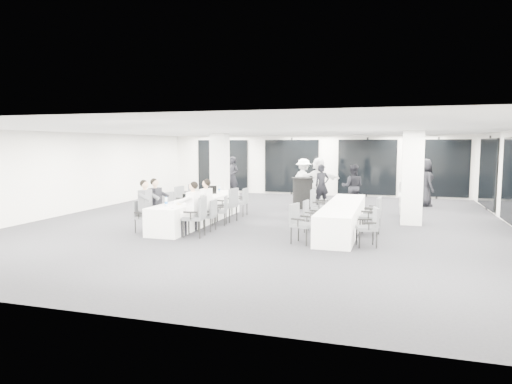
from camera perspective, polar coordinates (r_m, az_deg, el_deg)
room at (r=14.72m, az=5.92°, el=2.06°), size 14.04×16.04×2.84m
column_left at (r=17.75m, az=-4.55°, el=2.78°), size 0.60×0.60×2.80m
column_right at (r=14.35m, az=18.95°, el=1.71°), size 0.60×0.60×2.80m
banquet_table_main at (r=14.02m, az=-7.17°, el=-2.32°), size 0.90×5.00×0.75m
banquet_table_side at (r=12.88m, az=10.78°, el=-3.11°), size 0.90×5.00×0.75m
cocktail_table at (r=17.16m, az=5.85°, el=-0.08°), size 0.83×0.83×1.15m
chair_main_left_near at (r=12.75m, az=-13.96°, el=-2.72°), size 0.54×0.56×0.87m
chair_main_left_second at (r=13.22m, az=-12.79°, el=-2.17°), size 0.57×0.60×0.96m
chair_main_left_mid at (r=14.23m, az=-10.46°, el=-1.62°), size 0.54×0.58×0.92m
chair_main_left_fourth at (r=14.95m, az=-9.07°, el=-1.00°), size 0.58×0.63×1.03m
chair_main_left_far at (r=15.83m, az=-7.55°, el=-0.58°), size 0.56×0.62×1.04m
chair_main_right_near at (r=11.87m, az=-7.35°, el=-2.76°), size 0.58×0.63×1.04m
chair_main_right_second at (r=12.65m, az=-5.83°, el=-2.66°), size 0.44×0.49×0.86m
chair_main_right_mid at (r=13.52m, az=-4.31°, el=-2.09°), size 0.52×0.55×0.87m
chair_main_right_fourth at (r=14.08m, az=-3.33°, el=-1.34°), size 0.61×0.65×1.04m
chair_main_right_far at (r=15.23m, az=-1.79°, el=-1.02°), size 0.49×0.54×0.93m
chair_side_left_near at (r=11.08m, az=5.44°, el=-3.61°), size 0.59×0.61×0.96m
chair_side_left_mid at (r=12.53m, az=6.81°, el=-2.76°), size 0.48×0.52×0.86m
chair_side_left_far at (r=13.84m, az=7.73°, el=-1.53°), size 0.54×0.60×1.04m
chair_side_right_near at (r=10.99m, az=14.08°, el=-3.95°), size 0.57×0.59×0.92m
chair_side_right_mid at (r=12.33m, az=14.45°, el=-2.64°), size 0.55×0.61×1.02m
chair_side_right_far at (r=13.75m, az=14.62°, el=-2.14°), size 0.52×0.55×0.86m
seated_guest_a at (r=12.61m, az=-13.43°, el=-1.35°), size 0.50×0.38×1.44m
seated_guest_b at (r=13.09m, az=-12.22°, el=-1.06°), size 0.50×0.38×1.44m
seated_guest_c at (r=11.90m, az=-8.14°, el=-1.68°), size 0.50×0.38×1.44m
seated_guest_d at (r=12.67m, az=-6.51°, el=-1.19°), size 0.50×0.38×1.44m
standing_guest_a at (r=17.76m, az=8.24°, el=1.18°), size 0.86×0.82×1.83m
standing_guest_b at (r=17.12m, az=11.99°, el=1.00°), size 0.93×0.59×1.88m
standing_guest_c at (r=19.66m, az=5.96°, el=1.91°), size 1.45×1.24×2.00m
standing_guest_d at (r=17.79m, az=18.96°, el=0.71°), size 1.14×1.04×1.71m
standing_guest_e at (r=18.76m, az=20.37°, el=1.49°), size 0.99×1.17×2.08m
standing_guest_f at (r=19.31m, az=7.84°, el=1.93°), size 1.92×0.78×2.08m
standing_guest_g at (r=20.85m, az=-2.98°, el=2.26°), size 0.91×0.82×2.07m
standing_guest_h at (r=16.09m, az=18.27°, el=0.21°), size 0.71×0.93×1.70m
ice_bucket_near at (r=13.17m, az=-8.73°, el=-0.70°), size 0.21×0.21×0.24m
ice_bucket_far at (r=15.20m, az=-5.40°, el=0.30°), size 0.24×0.24×0.27m
water_bottle_a at (r=12.31m, az=-11.16°, el=-1.21°), size 0.08×0.08×0.24m
water_bottle_b at (r=14.20m, az=-6.40°, el=-0.23°), size 0.07×0.07×0.22m
water_bottle_c at (r=15.71m, az=-4.62°, el=0.39°), size 0.07×0.07×0.22m
plate_a at (r=12.82m, az=-9.62°, el=-1.38°), size 0.21×0.21×0.03m
plate_b at (r=12.57m, az=-9.57°, el=-1.53°), size 0.18×0.18×0.03m
plate_c at (r=13.68m, az=-7.97°, el=-0.90°), size 0.20×0.20×0.03m
wine_glass at (r=11.81m, az=-10.43°, el=-1.39°), size 0.07×0.07×0.19m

